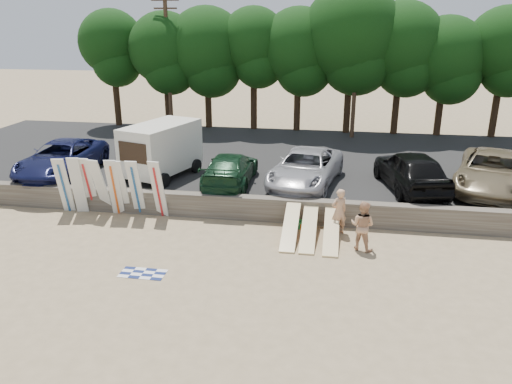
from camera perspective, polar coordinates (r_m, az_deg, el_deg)
ground at (r=17.86m, az=5.11°, el=-7.18°), size 120.00×120.00×0.00m
seawall at (r=20.39m, az=5.81°, el=-2.20°), size 44.00×0.50×1.00m
parking_lot at (r=27.55m, az=6.85°, el=3.16°), size 44.00×14.50×0.70m
treeline at (r=33.52m, az=8.11°, el=16.31°), size 32.74×6.27×9.41m
utility_poles at (r=32.08m, az=11.41°, el=14.44°), size 25.80×0.26×9.00m
box_trailer at (r=24.10m, az=-10.77°, el=5.02°), size 3.20×4.44×2.56m
car_0 at (r=25.94m, az=-21.32°, el=3.60°), size 2.85×5.88×1.61m
car_1 at (r=22.83m, az=-2.96°, el=2.67°), size 2.06×4.97×1.44m
car_2 at (r=22.77m, az=5.69°, el=2.74°), size 3.58×6.04×1.57m
car_3 at (r=23.00m, az=17.29°, el=2.40°), size 3.25×5.61×1.79m
car_4 at (r=24.25m, az=25.36°, el=2.12°), size 4.57×6.68×1.70m
surfboard_upright_0 at (r=22.50m, az=-21.11°, el=0.70°), size 0.62×0.83×2.52m
surfboard_upright_1 at (r=22.26m, az=-19.70°, el=0.72°), size 0.59×0.67×2.56m
surfboard_upright_2 at (r=22.24m, az=-18.60°, el=0.78°), size 0.54×0.79×2.52m
surfboard_upright_3 at (r=21.91m, az=-17.33°, el=0.62°), size 0.63×0.91×2.50m
surfboard_upright_4 at (r=21.55m, az=-15.87°, el=0.51°), size 0.60×0.77×2.53m
surfboard_upright_5 at (r=21.53m, az=-15.21°, el=0.51°), size 0.53×0.84×2.50m
surfboard_upright_6 at (r=21.23m, az=-13.56°, el=0.42°), size 0.52×0.76×2.52m
surfboard_upright_7 at (r=20.88m, az=-11.12°, el=0.30°), size 0.57×0.72×2.54m
surfboard_low_0 at (r=19.02m, az=3.98°, el=-3.79°), size 0.56×2.88×0.99m
surfboard_low_1 at (r=18.99m, az=6.07°, el=-4.07°), size 0.56×2.91×0.88m
surfboard_low_2 at (r=18.91m, az=8.61°, el=-4.33°), size 0.56×2.91×0.86m
beachgoer_a at (r=19.41m, az=9.46°, el=-2.21°), size 0.79×0.71×1.82m
beachgoer_b at (r=18.25m, az=12.07°, el=-3.78°), size 1.09×0.99×1.83m
cooler at (r=19.99m, az=4.71°, el=-3.67°), size 0.42×0.35×0.32m
gear_bag at (r=19.92m, az=5.53°, el=-3.94°), size 0.30×0.25×0.22m
beach_towel at (r=16.99m, az=-12.82°, el=-9.06°), size 1.51×1.51×0.00m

